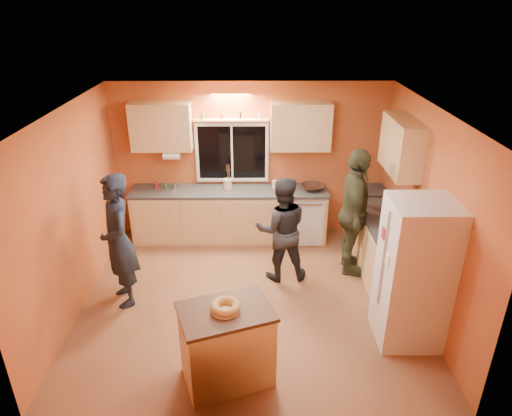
{
  "coord_description": "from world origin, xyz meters",
  "views": [
    {
      "loc": [
        0.04,
        -5.21,
        3.81
      ],
      "look_at": [
        0.08,
        0.4,
        1.18
      ],
      "focal_mm": 32.0,
      "sensor_mm": 36.0,
      "label": 1
    }
  ],
  "objects_px": {
    "refrigerator": "(414,274)",
    "island": "(227,345)",
    "person_right": "(354,213)",
    "person_center": "(282,229)",
    "person_left": "(119,241)"
  },
  "relations": [
    {
      "from": "island",
      "to": "person_left",
      "type": "bearing_deg",
      "value": 116.2
    },
    {
      "from": "island",
      "to": "person_right",
      "type": "bearing_deg",
      "value": 31.59
    },
    {
      "from": "refrigerator",
      "to": "person_left",
      "type": "height_order",
      "value": "person_left"
    },
    {
      "from": "island",
      "to": "refrigerator",
      "type": "bearing_deg",
      "value": -2.14
    },
    {
      "from": "person_left",
      "to": "person_right",
      "type": "xyz_separation_m",
      "value": [
        3.2,
        0.73,
        0.04
      ]
    },
    {
      "from": "island",
      "to": "person_right",
      "type": "distance_m",
      "value": 2.81
    },
    {
      "from": "person_left",
      "to": "refrigerator",
      "type": "bearing_deg",
      "value": 51.74
    },
    {
      "from": "person_right",
      "to": "person_left",
      "type": "bearing_deg",
      "value": 109.96
    },
    {
      "from": "island",
      "to": "person_right",
      "type": "height_order",
      "value": "person_right"
    },
    {
      "from": "person_center",
      "to": "person_right",
      "type": "height_order",
      "value": "person_right"
    },
    {
      "from": "refrigerator",
      "to": "island",
      "type": "bearing_deg",
      "value": -162.67
    },
    {
      "from": "person_center",
      "to": "refrigerator",
      "type": "bearing_deg",
      "value": 133.44
    },
    {
      "from": "refrigerator",
      "to": "island",
      "type": "height_order",
      "value": "refrigerator"
    },
    {
      "from": "island",
      "to": "person_right",
      "type": "xyz_separation_m",
      "value": [
        1.74,
        2.15,
        0.5
      ]
    },
    {
      "from": "refrigerator",
      "to": "person_left",
      "type": "distance_m",
      "value": 3.67
    }
  ]
}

